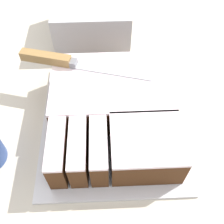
# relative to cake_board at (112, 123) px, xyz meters

# --- Properties ---
(ground_plane) EXTENTS (8.00, 8.00, 0.00)m
(ground_plane) POSITION_rel_cake_board_xyz_m (0.01, 0.06, -0.95)
(ground_plane) COLOR #9E9384
(countertop) EXTENTS (1.40, 1.10, 0.95)m
(countertop) POSITION_rel_cake_board_xyz_m (0.01, 0.06, -0.48)
(countertop) COLOR beige
(countertop) RESTS_ON ground_plane
(cake_board) EXTENTS (0.32, 0.36, 0.01)m
(cake_board) POSITION_rel_cake_board_xyz_m (0.00, 0.00, 0.00)
(cake_board) COLOR silver
(cake_board) RESTS_ON countertop
(cake) EXTENTS (0.27, 0.31, 0.08)m
(cake) POSITION_rel_cake_board_xyz_m (0.00, 0.00, 0.04)
(cake) COLOR #472814
(cake) RESTS_ON cake_board
(knife) EXTENTS (0.30, 0.10, 0.02)m
(knife) POSITION_rel_cake_board_xyz_m (-0.12, 0.12, 0.10)
(knife) COLOR silver
(knife) RESTS_ON cake
(storage_box) EXTENTS (0.22, 0.20, 0.11)m
(storage_box) POSITION_rel_cake_board_xyz_m (-0.04, 0.35, 0.05)
(storage_box) COLOR #B2B2B7
(storage_box) RESTS_ON countertop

